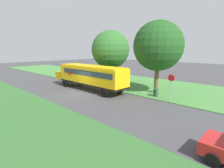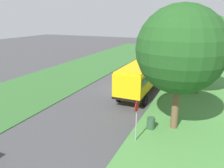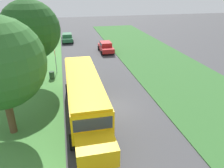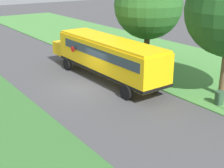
{
  "view_description": "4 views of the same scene",
  "coord_description": "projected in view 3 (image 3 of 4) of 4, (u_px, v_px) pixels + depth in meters",
  "views": [
    {
      "loc": [
        11.86,
        16.91,
        5.18
      ],
      "look_at": [
        -2.5,
        3.25,
        1.24
      ],
      "focal_mm": 28.0,
      "sensor_mm": 36.0,
      "label": 1
    },
    {
      "loc": [
        -8.13,
        21.12,
        7.54
      ],
      "look_at": [
        0.21,
        2.18,
        1.18
      ],
      "focal_mm": 35.0,
      "sensor_mm": 36.0,
      "label": 2
    },
    {
      "loc": [
        -3.49,
        -15.63,
        9.45
      ],
      "look_at": [
        0.28,
        1.21,
        1.66
      ],
      "focal_mm": 35.0,
      "sensor_mm": 36.0,
      "label": 3
    },
    {
      "loc": [
        10.53,
        17.89,
        7.77
      ],
      "look_at": [
        -0.2,
        3.1,
        1.13
      ],
      "focal_mm": 50.0,
      "sensor_mm": 36.0,
      "label": 4
    }
  ],
  "objects": [
    {
      "name": "school_bus",
      "position": [
        84.0,
        93.0,
        16.81
      ],
      "size": [
        2.84,
        12.42,
        3.16
      ],
      "color": "yellow",
      "rests_on": "ground"
    },
    {
      "name": "car_green_middle",
      "position": [
        67.0,
        37.0,
        39.78
      ],
      "size": [
        2.02,
        4.4,
        1.56
      ],
      "color": "#236038",
      "rests_on": "ground"
    },
    {
      "name": "oak_tree_roadside_mid",
      "position": [
        31.0,
        30.0,
        20.82
      ],
      "size": [
        5.71,
        5.71,
        8.42
      ],
      "color": "brown",
      "rests_on": "ground"
    },
    {
      "name": "trash_bin",
      "position": [
        52.0,
        75.0,
        23.97
      ],
      "size": [
        0.56,
        0.56,
        0.9
      ],
      "primitive_type": "cylinder",
      "color": "#2D4C33",
      "rests_on": "ground"
    },
    {
      "name": "stop_sign",
      "position": [
        55.0,
        59.0,
        25.21
      ],
      "size": [
        0.08,
        0.68,
        2.74
      ],
      "color": "gray",
      "rests_on": "ground"
    },
    {
      "name": "ground_plane",
      "position": [
        112.0,
        108.0,
        18.49
      ],
      "size": [
        120.0,
        120.0,
        0.0
      ],
      "primitive_type": "plane",
      "color": "#424244"
    },
    {
      "name": "grass_far_side",
      "position": [
        206.0,
        97.0,
        20.27
      ],
      "size": [
        10.0,
        80.0,
        0.07
      ],
      "primitive_type": "cube",
      "color": "#33662D",
      "rests_on": "ground"
    },
    {
      "name": "car_red_nearest",
      "position": [
        106.0,
        46.0,
        33.73
      ],
      "size": [
        2.02,
        4.4,
        1.56
      ],
      "color": "#B21E1E",
      "rests_on": "ground"
    }
  ]
}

